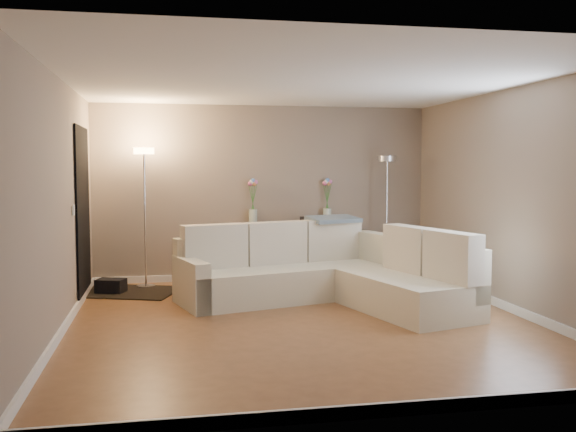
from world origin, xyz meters
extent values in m
cube|color=brown|center=(0.00, 0.00, -0.01)|extent=(5.00, 5.50, 0.01)
cube|color=white|center=(0.00, 0.00, 2.60)|extent=(5.00, 5.50, 0.01)
cube|color=gray|center=(0.00, 2.76, 1.30)|extent=(5.00, 0.02, 2.60)
cube|color=gray|center=(0.00, -2.76, 1.30)|extent=(5.00, 0.02, 2.60)
cube|color=gray|center=(-2.51, 0.00, 1.30)|extent=(0.02, 5.50, 2.60)
cube|color=gray|center=(2.51, 0.00, 1.30)|extent=(0.02, 5.50, 2.60)
cube|color=white|center=(0.00, 2.73, 0.05)|extent=(5.00, 0.03, 0.10)
cube|color=white|center=(0.00, -2.73, 0.05)|extent=(5.00, 0.03, 0.10)
cube|color=white|center=(-2.48, 0.00, 0.05)|extent=(0.03, 5.50, 0.10)
cube|color=white|center=(2.48, 0.00, 0.05)|extent=(0.03, 5.50, 0.10)
cube|color=black|center=(-2.48, 1.70, 1.10)|extent=(0.02, 1.20, 2.20)
cube|color=white|center=(-2.48, 0.85, 1.20)|extent=(0.02, 0.08, 0.12)
cube|color=beige|center=(0.08, 1.24, 0.21)|extent=(2.90, 1.65, 0.42)
cube|color=beige|center=(-0.02, 1.60, 0.51)|extent=(2.71, 0.93, 0.59)
cube|color=beige|center=(-1.16, 0.90, 0.30)|extent=(0.44, 0.97, 0.59)
cube|color=beige|center=(1.30, 0.21, 0.21)|extent=(1.37, 1.88, 0.42)
cube|color=beige|center=(1.53, 0.77, 0.51)|extent=(0.91, 2.61, 0.59)
cube|color=beige|center=(-0.85, 1.25, 0.70)|extent=(0.86, 0.44, 0.55)
cube|color=beige|center=(-0.04, 1.47, 0.70)|extent=(0.86, 0.44, 0.55)
cube|color=beige|center=(0.78, 1.70, 0.70)|extent=(0.86, 0.44, 0.55)
cube|color=beige|center=(1.46, 0.58, 0.70)|extent=(0.43, 0.80, 0.55)
cube|color=beige|center=(1.67, -0.18, 0.70)|extent=(0.43, 0.80, 0.55)
cube|color=slate|center=(0.81, 1.73, 0.98)|extent=(0.79, 0.60, 0.09)
cube|color=black|center=(0.39, 2.66, 0.80)|extent=(1.34, 0.37, 0.04)
cube|color=black|center=(-0.23, 2.52, 0.39)|extent=(0.05, 0.05, 0.78)
cube|color=black|center=(-0.22, 2.81, 0.39)|extent=(0.05, 0.05, 0.78)
cube|color=black|center=(1.01, 2.51, 0.39)|extent=(0.05, 0.05, 0.78)
cube|color=black|center=(1.01, 2.80, 0.39)|extent=(0.05, 0.05, 0.78)
cube|color=black|center=(0.39, 2.66, 0.19)|extent=(1.26, 0.34, 0.03)
cube|color=#BF3333|center=(-0.16, 2.67, 0.30)|extent=(0.03, 0.17, 0.20)
cube|color=#3359A5|center=(-0.11, 2.67, 0.31)|extent=(0.04, 0.17, 0.22)
cube|color=gold|center=(-0.07, 2.66, 0.32)|extent=(0.04, 0.17, 0.24)
cube|color=#3F7F4C|center=(-0.01, 2.66, 0.30)|extent=(0.05, 0.17, 0.20)
cube|color=#994C99|center=(0.04, 2.66, 0.31)|extent=(0.03, 0.17, 0.22)
cube|color=orange|center=(0.08, 2.66, 0.32)|extent=(0.04, 0.17, 0.24)
cube|color=#262626|center=(0.13, 2.66, 0.30)|extent=(0.04, 0.17, 0.20)
cube|color=#4C99B2|center=(0.18, 2.66, 0.31)|extent=(0.05, 0.17, 0.22)
cube|color=#B2A58C|center=(0.23, 2.66, 0.32)|extent=(0.03, 0.17, 0.24)
cube|color=brown|center=(0.27, 2.66, 0.30)|extent=(0.04, 0.17, 0.20)
cube|color=navy|center=(0.32, 2.66, 0.31)|extent=(0.04, 0.17, 0.22)
cube|color=gold|center=(0.38, 2.66, 0.32)|extent=(0.05, 0.17, 0.24)
cube|color=black|center=(0.39, 2.83, 1.20)|extent=(0.95, 0.05, 0.74)
cube|color=white|center=(0.39, 2.81, 1.20)|extent=(0.83, 0.02, 0.62)
cube|color=orange|center=(0.27, 2.63, 0.84)|extent=(0.19, 0.13, 0.04)
cube|color=black|center=(0.58, 2.61, 0.88)|extent=(0.10, 0.02, 0.13)
cube|color=black|center=(0.70, 2.60, 0.87)|extent=(0.08, 0.02, 0.11)
cylinder|color=silver|center=(-0.18, 2.66, 0.94)|extent=(0.12, 0.12, 0.25)
cylinder|color=#38722D|center=(-0.19, 2.66, 1.23)|extent=(0.10, 0.01, 0.43)
sphere|color=#E5598C|center=(-0.22, 2.66, 1.44)|extent=(0.07, 0.07, 0.07)
cylinder|color=#38722D|center=(-0.18, 2.66, 1.24)|extent=(0.06, 0.01, 0.45)
sphere|color=white|center=(-0.20, 2.66, 1.46)|extent=(0.07, 0.07, 0.07)
cylinder|color=#38722D|center=(-0.18, 2.66, 1.25)|extent=(0.01, 0.01, 0.47)
sphere|color=#598CE5|center=(-0.18, 2.66, 1.49)|extent=(0.07, 0.07, 0.07)
cylinder|color=#38722D|center=(-0.17, 2.66, 1.23)|extent=(0.05, 0.01, 0.43)
sphere|color=#E58C4C|center=(-0.15, 2.66, 1.44)|extent=(0.07, 0.07, 0.07)
cylinder|color=#38722D|center=(-0.16, 2.66, 1.24)|extent=(0.11, 0.01, 0.45)
sphere|color=#D866B2|center=(-0.14, 2.66, 1.46)|extent=(0.07, 0.07, 0.07)
cylinder|color=silver|center=(0.96, 2.65, 0.94)|extent=(0.12, 0.12, 0.25)
cylinder|color=#38722D|center=(0.94, 2.65, 1.23)|extent=(0.10, 0.01, 0.43)
sphere|color=#E5598C|center=(0.92, 2.65, 1.44)|extent=(0.07, 0.07, 0.07)
cylinder|color=#38722D|center=(0.95, 2.65, 1.24)|extent=(0.06, 0.01, 0.45)
sphere|color=white|center=(0.94, 2.65, 1.46)|extent=(0.07, 0.07, 0.07)
cylinder|color=#38722D|center=(0.96, 2.65, 1.25)|extent=(0.01, 0.01, 0.47)
sphere|color=#598CE5|center=(0.96, 2.65, 1.49)|extent=(0.07, 0.07, 0.07)
cylinder|color=#38722D|center=(0.97, 2.65, 1.23)|extent=(0.05, 0.01, 0.43)
sphere|color=#E58C4C|center=(0.98, 2.65, 1.44)|extent=(0.07, 0.07, 0.07)
cylinder|color=#38722D|center=(0.98, 2.65, 1.24)|extent=(0.11, 0.01, 0.45)
sphere|color=#D866B2|center=(1.00, 2.65, 1.46)|extent=(0.07, 0.07, 0.07)
cylinder|color=silver|center=(-1.73, 2.35, 0.02)|extent=(0.33, 0.33, 0.03)
cylinder|color=silver|center=(-1.73, 2.35, 0.95)|extent=(0.04, 0.04, 1.86)
cylinder|color=#FFBF72|center=(-1.73, 2.35, 1.91)|extent=(0.35, 0.35, 0.08)
cylinder|color=silver|center=(1.79, 2.33, 0.02)|extent=(0.29, 0.29, 0.03)
cylinder|color=silver|center=(1.79, 2.33, 0.90)|extent=(0.03, 0.03, 1.76)
cylinder|color=silver|center=(1.79, 2.33, 1.81)|extent=(0.32, 0.32, 0.08)
cube|color=black|center=(-1.96, 2.04, 0.01)|extent=(1.52, 1.33, 0.02)
cube|color=black|center=(-2.18, 2.01, 0.08)|extent=(0.43, 0.36, 0.23)
camera|label=1|loc=(-1.44, -6.76, 1.69)|focal=40.00mm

